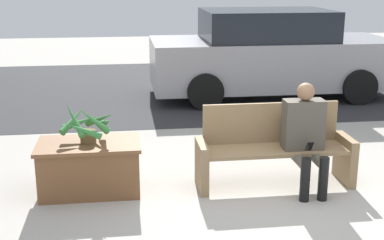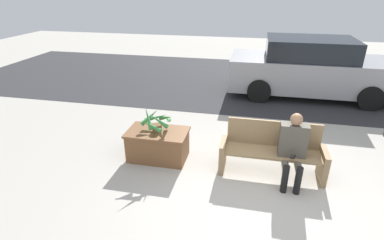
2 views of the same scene
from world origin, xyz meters
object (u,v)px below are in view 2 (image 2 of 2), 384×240
Objects in this scene: bench at (272,151)px; potted_plant at (157,121)px; person_seated at (293,146)px; planter_box at (158,144)px; parked_car at (310,68)px.

bench is 2.80× the size of potted_plant.
planter_box is (-2.34, 0.21, -0.34)m from person_seated.
person_seated is at bearing -5.17° from planter_box.
person_seated is at bearing -5.36° from potted_plant.
potted_plant is 0.14× the size of parked_car.
bench is 0.39× the size of parked_car.
parked_car is (3.19, 4.27, 0.03)m from potted_plant.
planter_box is 0.47m from potted_plant.
planter_box is 1.78× the size of potted_plant.
person_seated reaches higher than planter_box.
planter_box is at bearing -126.70° from parked_car.
parked_car reaches higher than potted_plant.
person_seated reaches higher than potted_plant.
parked_car is at bearing 79.31° from person_seated.
bench is 0.41m from person_seated.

